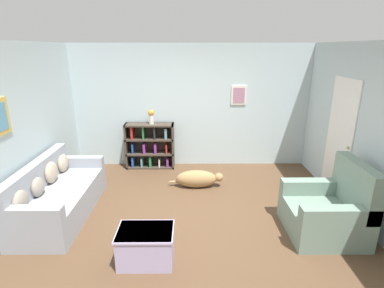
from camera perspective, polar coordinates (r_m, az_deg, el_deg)
The scene contains 10 objects.
ground_plane at distance 4.81m, azimuth 0.04°, elevation -13.49°, with size 14.00×14.00×0.00m, color brown.
wall_back at distance 6.47m, azimuth -0.11°, elevation 7.16°, with size 5.60×0.13×2.60m.
wall_left at distance 4.96m, azimuth -30.88°, elevation 1.27°, with size 0.13×5.00×2.60m.
wall_right at distance 5.02m, azimuth 30.59°, elevation 1.37°, with size 0.16×5.00×2.60m.
couch at distance 5.13m, azimuth -24.22°, elevation -9.00°, with size 0.83×1.95×0.86m.
bookshelf at distance 6.53m, azimuth -7.98°, elevation -0.38°, with size 1.03×0.32×0.97m.
recliner_chair at distance 4.67m, azimuth 24.66°, elevation -11.41°, with size 0.97×0.99×1.05m.
coffee_table at distance 3.86m, azimuth -8.77°, elevation -18.45°, with size 0.68×0.48×0.43m.
dog at distance 5.64m, azimuth 1.06°, elevation -6.63°, with size 1.03×0.30×0.33m.
vase at distance 6.33m, azimuth -7.79°, elevation 5.33°, with size 0.13×0.13×0.30m.
Camera 1 is at (-0.03, -4.11, 2.50)m, focal length 28.00 mm.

